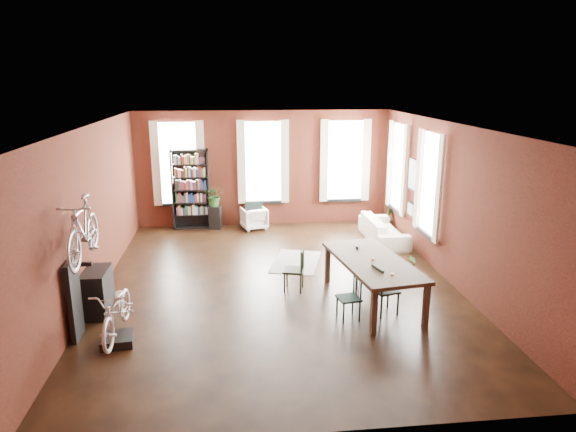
{
  "coord_description": "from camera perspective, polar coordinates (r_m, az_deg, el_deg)",
  "views": [
    {
      "loc": [
        -0.85,
        -9.6,
        4.06
      ],
      "look_at": [
        0.27,
        0.6,
        1.28
      ],
      "focal_mm": 32.0,
      "sensor_mm": 36.0,
      "label": 1
    }
  ],
  "objects": [
    {
      "name": "console_table",
      "position": [
        9.75,
        -20.39,
        -7.89
      ],
      "size": [
        0.4,
        0.8,
        0.8
      ],
      "primitive_type": "cube",
      "color": "black",
      "rests_on": "ground"
    },
    {
      "name": "dining_chair_d",
      "position": [
        10.31,
        8.63,
        -5.51
      ],
      "size": [
        0.51,
        0.51,
        0.9
      ],
      "primitive_type": "cube",
      "rotation": [
        0.0,
        0.0,
        1.32
      ],
      "color": "#163130",
      "rests_on": "ground"
    },
    {
      "name": "bicycle_floor",
      "position": [
        8.38,
        -18.66,
        -7.58
      ],
      "size": [
        0.58,
        0.85,
        1.58
      ],
      "primitive_type": "imported",
      "rotation": [
        0.0,
        0.0,
        -0.04
      ],
      "color": "beige",
      "rests_on": "bike_trainer"
    },
    {
      "name": "plant_stand",
      "position": [
        14.32,
        -8.07,
        -0.14
      ],
      "size": [
        0.37,
        0.37,
        0.63
      ],
      "primitive_type": "cube",
      "rotation": [
        0.0,
        0.0,
        -0.19
      ],
      "color": "black",
      "rests_on": "ground"
    },
    {
      "name": "dining_chair_c",
      "position": [
        9.28,
        10.76,
        -8.06
      ],
      "size": [
        0.5,
        0.5,
        0.89
      ],
      "primitive_type": "cube",
      "rotation": [
        0.0,
        0.0,
        1.82
      ],
      "color": "black",
      "rests_on": "ground"
    },
    {
      "name": "cream_sofa",
      "position": [
        13.29,
        10.61,
        -1.05
      ],
      "size": [
        0.61,
        2.08,
        0.81
      ],
      "primitive_type": "imported",
      "rotation": [
        0.0,
        0.0,
        1.57
      ],
      "color": "beige",
      "rests_on": "ground"
    },
    {
      "name": "plant_by_sofa",
      "position": [
        14.46,
        10.95,
        -0.84
      ],
      "size": [
        0.41,
        0.67,
        0.29
      ],
      "primitive_type": "imported",
      "rotation": [
        0.0,
        0.0,
        0.08
      ],
      "color": "#2D5C24",
      "rests_on": "ground"
    },
    {
      "name": "bike_trainer",
      "position": [
        8.72,
        -18.41,
        -12.91
      ],
      "size": [
        0.54,
        0.54,
        0.14
      ],
      "primitive_type": "cube",
      "rotation": [
        0.0,
        0.0,
        0.12
      ],
      "color": "black",
      "rests_on": "ground"
    },
    {
      "name": "bike_wall_rack",
      "position": [
        8.89,
        -22.65,
        -8.63
      ],
      "size": [
        0.16,
        0.6,
        1.3
      ],
      "primitive_type": "cube",
      "color": "black",
      "rests_on": "ground"
    },
    {
      "name": "room",
      "position": [
        10.46,
        -0.12,
        4.56
      ],
      "size": [
        9.0,
        9.04,
        3.22
      ],
      "color": "black",
      "rests_on": "ground"
    },
    {
      "name": "plant_on_stand",
      "position": [
        14.21,
        -8.19,
        2.02
      ],
      "size": [
        0.6,
        0.66,
        0.47
      ],
      "primitive_type": "imported",
      "rotation": [
        0.0,
        0.0,
        0.11
      ],
      "color": "#235421",
      "rests_on": "plant_stand"
    },
    {
      "name": "striped_rug",
      "position": [
        11.71,
        0.9,
        -5.1
      ],
      "size": [
        1.38,
        1.79,
        0.01
      ],
      "primitive_type": "cube",
      "rotation": [
        0.0,
        0.0,
        -0.28
      ],
      "color": "black",
      "rests_on": "ground"
    },
    {
      "name": "bicycle_hung",
      "position": [
        8.36,
        -22.03,
        0.71
      ],
      "size": [
        0.47,
        1.0,
        1.66
      ],
      "primitive_type": "imported",
      "color": "#A5A8AD",
      "rests_on": "bike_wall_rack"
    },
    {
      "name": "plant_small",
      "position": [
        11.31,
        13.6,
        -5.92
      ],
      "size": [
        0.44,
        0.43,
        0.15
      ],
      "primitive_type": "imported",
      "rotation": [
        0.0,
        0.0,
        0.81
      ],
      "color": "#2D5823",
      "rests_on": "ground"
    },
    {
      "name": "dining_chair_a",
      "position": [
        8.98,
        6.74,
        -9.03
      ],
      "size": [
        0.43,
        0.43,
        0.79
      ],
      "primitive_type": "cube",
      "rotation": [
        0.0,
        0.0,
        -1.39
      ],
      "color": "#183532",
      "rests_on": "ground"
    },
    {
      "name": "dining_chair_b",
      "position": [
        10.07,
        0.64,
        -6.01
      ],
      "size": [
        0.48,
        0.48,
        0.84
      ],
      "primitive_type": "cube",
      "rotation": [
        0.0,
        0.0,
        -1.83
      ],
      "color": "#1E301C",
      "rests_on": "ground"
    },
    {
      "name": "bookshelf",
      "position": [
        14.26,
        -10.76,
        2.92
      ],
      "size": [
        1.0,
        0.32,
        2.2
      ],
      "primitive_type": "cube",
      "color": "black",
      "rests_on": "ground"
    },
    {
      "name": "dining_table",
      "position": [
        9.66,
        9.31,
        -7.18
      ],
      "size": [
        1.47,
        2.6,
        0.84
      ],
      "primitive_type": "cube",
      "rotation": [
        0.0,
        0.0,
        0.15
      ],
      "color": "#493A2C",
      "rests_on": "ground"
    },
    {
      "name": "white_armchair",
      "position": [
        14.18,
        -3.8,
        -0.12
      ],
      "size": [
        0.77,
        0.74,
        0.66
      ],
      "primitive_type": "imported",
      "rotation": [
        0.0,
        0.0,
        3.4
      ],
      "color": "white",
      "rests_on": "ground"
    }
  ]
}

